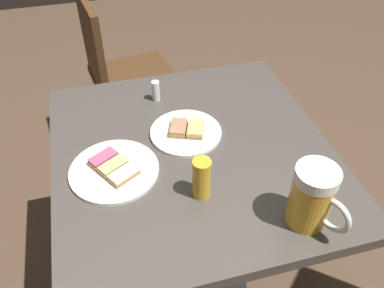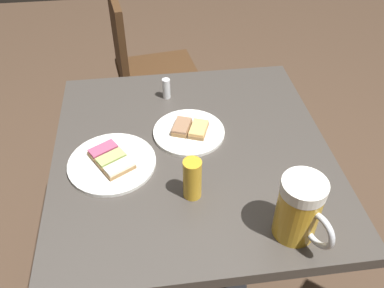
{
  "view_description": "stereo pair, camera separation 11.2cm",
  "coord_description": "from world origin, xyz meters",
  "px_view_note": "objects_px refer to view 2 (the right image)",
  "views": [
    {
      "loc": [
        -0.22,
        -0.8,
        1.52
      ],
      "look_at": [
        0.0,
        0.0,
        0.77
      ],
      "focal_mm": 37.74,
      "sensor_mm": 36.0,
      "label": 1
    },
    {
      "loc": [
        -0.11,
        -0.83,
        1.52
      ],
      "look_at": [
        0.0,
        0.0,
        0.77
      ],
      "focal_mm": 37.74,
      "sensor_mm": 36.0,
      "label": 2
    }
  ],
  "objects_px": {
    "cafe_chair": "(145,68)",
    "salt_shaker": "(166,89)",
    "beer_glass_small": "(192,179)",
    "plate_far": "(190,131)",
    "plate_near": "(112,162)",
    "beer_mug": "(300,210)"
  },
  "relations": [
    {
      "from": "cafe_chair",
      "to": "salt_shaker",
      "type": "bearing_deg",
      "value": -1.69
    },
    {
      "from": "beer_glass_small",
      "to": "plate_far",
      "type": "bearing_deg",
      "value": 84.03
    },
    {
      "from": "salt_shaker",
      "to": "beer_glass_small",
      "type": "bearing_deg",
      "value": -86.2
    },
    {
      "from": "salt_shaker",
      "to": "cafe_chair",
      "type": "height_order",
      "value": "cafe_chair"
    },
    {
      "from": "salt_shaker",
      "to": "cafe_chair",
      "type": "distance_m",
      "value": 0.67
    },
    {
      "from": "plate_near",
      "to": "beer_glass_small",
      "type": "relative_size",
      "value": 2.09
    },
    {
      "from": "beer_mug",
      "to": "salt_shaker",
      "type": "height_order",
      "value": "beer_mug"
    },
    {
      "from": "plate_far",
      "to": "cafe_chair",
      "type": "distance_m",
      "value": 0.85
    },
    {
      "from": "plate_near",
      "to": "beer_mug",
      "type": "distance_m",
      "value": 0.51
    },
    {
      "from": "beer_glass_small",
      "to": "beer_mug",
      "type": "bearing_deg",
      "value": -33.5
    },
    {
      "from": "plate_near",
      "to": "beer_mug",
      "type": "bearing_deg",
      "value": -33.66
    },
    {
      "from": "beer_glass_small",
      "to": "salt_shaker",
      "type": "distance_m",
      "value": 0.43
    },
    {
      "from": "beer_glass_small",
      "to": "cafe_chair",
      "type": "xyz_separation_m",
      "value": [
        -0.09,
        1.03,
        -0.31
      ]
    },
    {
      "from": "beer_mug",
      "to": "beer_glass_small",
      "type": "bearing_deg",
      "value": 146.5
    },
    {
      "from": "beer_mug",
      "to": "salt_shaker",
      "type": "xyz_separation_m",
      "value": [
        -0.24,
        0.57,
        -0.05
      ]
    },
    {
      "from": "beer_mug",
      "to": "beer_glass_small",
      "type": "distance_m",
      "value": 0.26
    },
    {
      "from": "plate_near",
      "to": "cafe_chair",
      "type": "xyz_separation_m",
      "value": [
        0.11,
        0.9,
        -0.26
      ]
    },
    {
      "from": "beer_mug",
      "to": "cafe_chair",
      "type": "bearing_deg",
      "value": 104.72
    },
    {
      "from": "salt_shaker",
      "to": "cafe_chair",
      "type": "relative_size",
      "value": 0.08
    },
    {
      "from": "beer_glass_small",
      "to": "salt_shaker",
      "type": "height_order",
      "value": "beer_glass_small"
    },
    {
      "from": "plate_far",
      "to": "beer_glass_small",
      "type": "xyz_separation_m",
      "value": [
        -0.02,
        -0.24,
        0.05
      ]
    },
    {
      "from": "salt_shaker",
      "to": "cafe_chair",
      "type": "bearing_deg",
      "value": 96.14
    }
  ]
}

